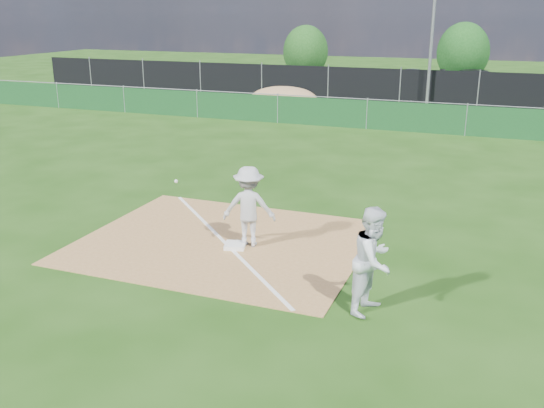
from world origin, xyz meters
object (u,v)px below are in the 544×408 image
Objects in this scene: first_base at (235,245)px; tree_left at (306,52)px; play_at_first at (249,207)px; runner at (374,260)px; light_pole at (433,26)px; car_left at (313,77)px; car_right at (482,82)px; car_mid at (415,82)px; tree_mid at (463,52)px.

tree_left reaches higher than first_base.
play_at_first is 3.62m from runner.
light_pole is 1.74× the size of car_left.
car_left is 6.19m from tree_left.
play_at_first reaches higher than car_right.
light_pole reaches higher than first_base.
tree_left reaches higher than car_mid.
runner is at bearing -32.50° from play_at_first.
car_mid is (-3.50, 28.06, -0.21)m from runner.
car_right is 1.20× the size of tree_mid.
tree_mid reaches higher than runner.
car_right is (2.44, 5.77, -3.29)m from light_pole.
tree_left is (-12.27, 3.67, 1.23)m from car_right.
car_right is at bearing -16.66° from tree_left.
runner is 34.08m from tree_mid.
car_left is 6.20m from car_mid.
tree_left reaches higher than car_right.
runner reaches higher than play_at_first.
first_base is at bearing -133.47° from play_at_first.
first_base is 0.19× the size of play_at_first.
car_mid is (-0.22, 26.35, 0.63)m from first_base.
runner reaches higher than first_base.
car_mid is 4.01m from car_right.
play_at_first reaches higher than car_left.
runner is (2.17, -23.65, -3.09)m from light_pole.
light_pole reaches higher than car_mid.
play_at_first is at bearing 46.53° from first_base.
runner reaches higher than car_mid.
light_pole is at bearing 18.69° from runner.
car_right is at bearing -52.08° from car_mid.
tree_mid reaches higher than car_mid.
car_left is at bearing 32.85° from runner.
light_pole is 4.39× the size of runner.
play_at_first is 32.42m from tree_left.
tree_mid reaches higher than car_left.
car_mid is at bearing 20.56° from runner.
car_left is at bearing -141.83° from tree_mid.
play_at_first is 32.16m from tree_mid.
tree_mid is at bearing 85.30° from light_pole.
car_right is at bearing 82.70° from first_base.
car_right is (0.27, 29.42, -0.20)m from runner.
car_right is (3.32, 27.47, -0.17)m from play_at_first.
tree_mid is at bearing 86.52° from first_base.
car_left is 1.21× the size of tree_left.
car_right is (3.77, 1.36, 0.02)m from car_mid.
play_at_first is at bearing -92.33° from light_pole.
car_right is at bearing 67.11° from light_pole.
tree_left is 0.93× the size of tree_mid.
tree_mid is (10.68, 0.95, 0.14)m from tree_left.
tree_left is at bearing 136.14° from light_pole.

